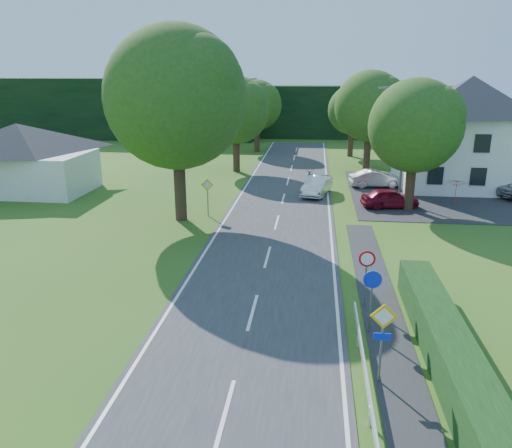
# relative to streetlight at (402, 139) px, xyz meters

# --- Properties ---
(road) EXTENTS (7.00, 80.00, 0.04)m
(road) POSITION_rel_streetlight_xyz_m (-8.06, -10.00, -4.44)
(road) COLOR #333335
(road) RESTS_ON ground
(parking_pad) EXTENTS (14.00, 16.00, 0.04)m
(parking_pad) POSITION_rel_streetlight_xyz_m (3.94, 3.00, -4.44)
(parking_pad) COLOR #272729
(parking_pad) RESTS_ON ground
(line_edge_left) EXTENTS (0.12, 80.00, 0.01)m
(line_edge_left) POSITION_rel_streetlight_xyz_m (-11.31, -10.00, -4.42)
(line_edge_left) COLOR white
(line_edge_left) RESTS_ON road
(line_edge_right) EXTENTS (0.12, 80.00, 0.01)m
(line_edge_right) POSITION_rel_streetlight_xyz_m (-4.81, -10.00, -4.42)
(line_edge_right) COLOR white
(line_edge_right) RESTS_ON road
(line_centre) EXTENTS (0.12, 80.00, 0.01)m
(line_centre) POSITION_rel_streetlight_xyz_m (-8.06, -10.00, -4.42)
(line_centre) COLOR white
(line_centre) RESTS_ON road
(tree_main) EXTENTS (9.40, 9.40, 11.64)m
(tree_main) POSITION_rel_streetlight_xyz_m (-14.06, -6.00, 1.36)
(tree_main) COLOR #234D17
(tree_main) RESTS_ON ground
(tree_left_far) EXTENTS (7.00, 7.00, 8.58)m
(tree_left_far) POSITION_rel_streetlight_xyz_m (-13.06, 10.00, -0.17)
(tree_left_far) COLOR #234D17
(tree_left_far) RESTS_ON ground
(tree_right_far) EXTENTS (7.40, 7.40, 9.09)m
(tree_right_far) POSITION_rel_streetlight_xyz_m (-1.06, 12.00, 0.08)
(tree_right_far) COLOR #234D17
(tree_right_far) RESTS_ON ground
(tree_left_back) EXTENTS (6.60, 6.60, 8.07)m
(tree_left_back) POSITION_rel_streetlight_xyz_m (-12.56, 22.00, -0.43)
(tree_left_back) COLOR #234D17
(tree_left_back) RESTS_ON ground
(tree_right_back) EXTENTS (6.20, 6.20, 7.56)m
(tree_right_back) POSITION_rel_streetlight_xyz_m (-2.06, 20.00, -0.68)
(tree_right_back) COLOR #234D17
(tree_right_back) RESTS_ON ground
(tree_right_mid) EXTENTS (7.00, 7.00, 8.58)m
(tree_right_mid) POSITION_rel_streetlight_xyz_m (0.44, -2.00, -0.17)
(tree_right_mid) COLOR #234D17
(tree_right_mid) RESTS_ON ground
(treeline_left) EXTENTS (44.00, 6.00, 8.00)m
(treeline_left) POSITION_rel_streetlight_xyz_m (-36.06, 32.00, -0.46)
(treeline_left) COLOR black
(treeline_left) RESTS_ON ground
(treeline_right) EXTENTS (30.00, 5.00, 7.00)m
(treeline_right) POSITION_rel_streetlight_xyz_m (-0.06, 36.00, -0.96)
(treeline_right) COLOR black
(treeline_right) RESTS_ON ground
(bungalow_left) EXTENTS (11.00, 6.50, 5.20)m
(bungalow_left) POSITION_rel_streetlight_xyz_m (-28.06, 0.00, -1.75)
(bungalow_left) COLOR silver
(bungalow_left) RESTS_ON ground
(house_white) EXTENTS (10.60, 8.40, 8.60)m
(house_white) POSITION_rel_streetlight_xyz_m (5.94, 6.00, -0.06)
(house_white) COLOR white
(house_white) RESTS_ON ground
(streetlight) EXTENTS (2.03, 0.18, 8.00)m
(streetlight) POSITION_rel_streetlight_xyz_m (0.00, 0.00, 0.00)
(streetlight) COLOR slate
(streetlight) RESTS_ON ground
(sign_priority_right) EXTENTS (0.78, 0.09, 2.59)m
(sign_priority_right) POSITION_rel_streetlight_xyz_m (-3.76, -22.02, -2.67)
(sign_priority_right) COLOR slate
(sign_priority_right) RESTS_ON ground
(sign_roundabout) EXTENTS (0.64, 0.08, 2.37)m
(sign_roundabout) POSITION_rel_streetlight_xyz_m (-3.76, -19.02, -2.79)
(sign_roundabout) COLOR slate
(sign_roundabout) RESTS_ON ground
(sign_speed_limit) EXTENTS (0.64, 0.11, 2.37)m
(sign_speed_limit) POSITION_rel_streetlight_xyz_m (-3.76, -17.03, -2.70)
(sign_speed_limit) COLOR slate
(sign_speed_limit) RESTS_ON ground
(sign_priority_left) EXTENTS (0.78, 0.09, 2.44)m
(sign_priority_left) POSITION_rel_streetlight_xyz_m (-12.56, -5.02, -2.75)
(sign_priority_left) COLOR slate
(sign_priority_left) RESTS_ON ground
(moving_car) EXTENTS (2.45, 4.53, 1.42)m
(moving_car) POSITION_rel_streetlight_xyz_m (-5.63, 1.46, -3.72)
(moving_car) COLOR silver
(moving_car) RESTS_ON road
(motorcycle) EXTENTS (0.75, 1.88, 0.97)m
(motorcycle) POSITION_rel_streetlight_xyz_m (-6.26, 6.43, -3.94)
(motorcycle) COLOR black
(motorcycle) RESTS_ON road
(parked_car_red) EXTENTS (4.05, 2.19, 1.31)m
(parked_car_red) POSITION_rel_streetlight_xyz_m (-0.72, -1.60, -3.77)
(parked_car_red) COLOR maroon
(parked_car_red) RESTS_ON parking_pad
(parked_car_silver_a) EXTENTS (4.31, 2.10, 1.36)m
(parked_car_silver_a) POSITION_rel_streetlight_xyz_m (-1.00, 4.65, -3.74)
(parked_car_silver_a) COLOR #B7B6BB
(parked_car_silver_a) RESTS_ON parking_pad
(parasol) EXTENTS (2.31, 2.34, 1.80)m
(parasol) POSITION_rel_streetlight_xyz_m (3.84, -0.50, -3.52)
(parasol) COLOR red
(parasol) RESTS_ON parking_pad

